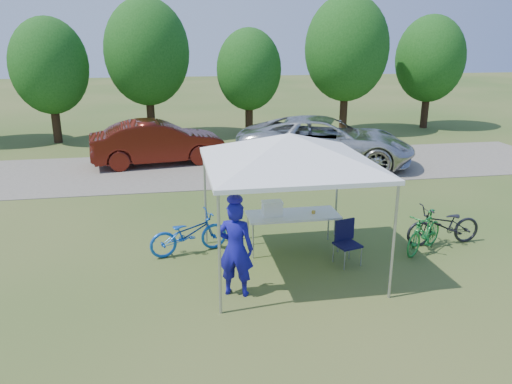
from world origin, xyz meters
TOP-DOWN VIEW (x-y plane):
  - ground at (0.00, 0.00)m, footprint 100.00×100.00m
  - gravel_strip at (0.00, 8.00)m, footprint 24.00×5.00m
  - canopy at (0.00, 0.00)m, footprint 4.53×4.53m
  - treeline at (-0.29, 14.05)m, footprint 24.89×4.28m
  - folding_table at (0.32, 0.89)m, footprint 1.96×0.82m
  - folding_chair at (1.23, 0.04)m, footprint 0.56×0.58m
  - cooler at (-0.13, 0.89)m, footprint 0.43×0.29m
  - ice_cream_cup at (0.76, 0.84)m, footprint 0.08×0.08m
  - cyclist at (-1.16, -0.89)m, footprint 0.75×0.62m
  - bike_blue at (-1.90, 1.05)m, footprint 1.80×1.03m
  - bike_green at (3.06, 0.26)m, footprint 1.44×1.22m
  - bike_dark at (3.67, 0.53)m, footprint 1.75×0.66m
  - minivan at (3.22, 7.82)m, footprint 6.76×4.79m
  - sedan at (-2.62, 9.07)m, footprint 4.92×2.32m

SIDE VIEW (x-z plane):
  - ground at x=0.00m, z-range 0.00..0.00m
  - gravel_strip at x=0.00m, z-range 0.00..0.02m
  - bike_green at x=3.06m, z-range 0.00..0.89m
  - bike_blue at x=-1.90m, z-range 0.00..0.89m
  - bike_dark at x=3.67m, z-range 0.00..0.91m
  - folding_chair at x=1.23m, z-range 0.08..0.97m
  - folding_table at x=0.32m, z-range 0.36..1.16m
  - sedan at x=-2.62m, z-range 0.02..1.58m
  - ice_cream_cup at x=0.76m, z-range 0.81..0.87m
  - minivan at x=3.22m, z-range 0.02..1.73m
  - cyclist at x=-1.16m, z-range 0.00..1.76m
  - cooler at x=-0.13m, z-range 0.81..1.12m
  - canopy at x=0.00m, z-range 1.15..4.15m
  - treeline at x=-0.29m, z-range 0.38..6.68m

